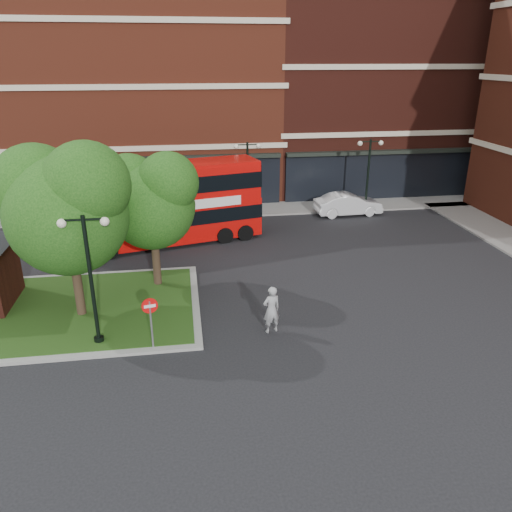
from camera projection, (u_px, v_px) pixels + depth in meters
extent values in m
plane|color=black|center=(247.00, 335.00, 19.12)|extent=(120.00, 120.00, 0.00)
cube|color=slate|center=(215.00, 211.00, 34.24)|extent=(44.00, 3.00, 0.12)
cube|color=maroon|center=(99.00, 98.00, 37.43)|extent=(26.00, 12.00, 14.00)
cube|color=#471911|center=(379.00, 82.00, 40.10)|extent=(18.00, 12.00, 16.00)
cube|color=gray|center=(47.00, 312.00, 20.75)|extent=(12.60, 7.60, 0.12)
cube|color=#19380F|center=(47.00, 312.00, 20.74)|extent=(12.00, 7.00, 0.15)
cylinder|color=#2D2116|center=(76.00, 273.00, 19.79)|extent=(0.36, 0.36, 3.92)
sphere|color=#164010|center=(68.00, 215.00, 18.90)|extent=(4.60, 4.60, 4.60)
sphere|color=#164010|center=(37.00, 189.00, 19.04)|extent=(3.45, 3.45, 3.45)
sphere|color=#164010|center=(87.00, 185.00, 18.14)|extent=(3.22, 3.22, 3.22)
cylinder|color=#2D2116|center=(155.00, 251.00, 22.58)|extent=(0.36, 0.36, 3.47)
sphere|color=#164010|center=(152.00, 206.00, 21.79)|extent=(3.80, 3.80, 3.80)
sphere|color=#164010|center=(129.00, 186.00, 21.89)|extent=(2.85, 2.85, 2.85)
sphere|color=#164010|center=(168.00, 183.00, 21.13)|extent=(2.66, 2.66, 2.66)
cylinder|color=black|center=(91.00, 283.00, 17.61)|extent=(0.14, 0.14, 5.00)
cylinder|color=black|center=(99.00, 340.00, 18.49)|extent=(0.36, 0.36, 0.30)
cube|color=black|center=(83.00, 220.00, 16.74)|extent=(1.40, 0.06, 0.06)
sphere|color=#F2EACC|center=(62.00, 223.00, 16.68)|extent=(0.32, 0.32, 0.32)
sphere|color=#F2EACC|center=(105.00, 221.00, 16.87)|extent=(0.32, 0.32, 0.32)
cylinder|color=black|center=(248.00, 182.00, 31.77)|extent=(0.14, 0.14, 5.00)
cylinder|color=black|center=(248.00, 217.00, 32.65)|extent=(0.36, 0.36, 0.30)
cube|color=black|center=(247.00, 145.00, 30.90)|extent=(1.40, 0.06, 0.06)
sphere|color=#F2EACC|center=(236.00, 147.00, 30.84)|extent=(0.32, 0.32, 0.32)
sphere|color=#F2EACC|center=(259.00, 146.00, 31.03)|extent=(0.32, 0.32, 0.32)
cylinder|color=black|center=(368.00, 178.00, 32.88)|extent=(0.14, 0.14, 5.00)
cylinder|color=black|center=(365.00, 212.00, 33.75)|extent=(0.36, 0.36, 0.30)
cube|color=black|center=(371.00, 142.00, 32.00)|extent=(1.40, 0.06, 0.06)
sphere|color=#F2EACC|center=(360.00, 143.00, 31.94)|extent=(0.32, 0.32, 0.32)
sphere|color=#F2EACC|center=(381.00, 143.00, 32.14)|extent=(0.32, 0.32, 0.32)
cube|color=#C40A07|center=(169.00, 219.00, 28.04)|extent=(10.65, 4.81, 1.98)
cube|color=#C40A07|center=(166.00, 185.00, 27.30)|extent=(10.55, 4.76, 1.98)
cube|color=black|center=(166.00, 183.00, 27.26)|extent=(10.65, 4.81, 0.90)
cube|color=silver|center=(173.00, 207.00, 26.62)|extent=(7.57, 1.92, 0.52)
imported|color=gray|center=(272.00, 310.00, 19.04)|extent=(0.80, 0.63, 1.91)
imported|color=#AAAEB1|center=(106.00, 215.00, 31.20)|extent=(4.19, 1.73, 1.42)
imported|color=white|center=(348.00, 204.00, 33.37)|extent=(4.55, 1.80, 1.47)
cylinder|color=slate|center=(151.00, 326.00, 17.81)|extent=(0.07, 0.07, 1.98)
cylinder|color=red|center=(150.00, 306.00, 17.51)|extent=(0.57, 0.15, 0.58)
cube|color=white|center=(150.00, 306.00, 17.51)|extent=(0.40, 0.11, 0.11)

